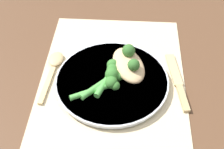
% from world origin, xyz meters
% --- Properties ---
extents(ground_plane, '(3.00, 3.00, 0.00)m').
position_xyz_m(ground_plane, '(0.00, 0.00, 0.00)').
color(ground_plane, brown).
extents(placemat, '(0.47, 0.32, 0.00)m').
position_xyz_m(placemat, '(0.00, 0.00, 0.00)').
color(placemat, beige).
rests_on(placemat, ground_plane).
extents(plate, '(0.25, 0.25, 0.01)m').
position_xyz_m(plate, '(0.00, 0.00, 0.01)').
color(plate, silver).
rests_on(plate, placemat).
extents(chicken_fillet, '(0.13, 0.10, 0.03)m').
position_xyz_m(chicken_fillet, '(-0.03, 0.03, 0.03)').
color(chicken_fillet, tan).
rests_on(chicken_fillet, plate).
extents(pesto_dollop_primary, '(0.03, 0.03, 0.03)m').
position_xyz_m(pesto_dollop_primary, '(-0.01, 0.05, 0.06)').
color(pesto_dollop_primary, '#336628').
rests_on(pesto_dollop_primary, chicken_fillet).
extents(pesto_dollop_secondary, '(0.03, 0.03, 0.03)m').
position_xyz_m(pesto_dollop_secondary, '(-0.05, 0.03, 0.06)').
color(pesto_dollop_secondary, '#336628').
rests_on(pesto_dollop_secondary, chicken_fillet).
extents(broccoli_stalk_rear, '(0.11, 0.07, 0.03)m').
position_xyz_m(broccoli_stalk_rear, '(-0.02, 0.00, 0.03)').
color(broccoli_stalk_rear, '#51A847').
rests_on(broccoli_stalk_rear, plate).
extents(broccoli_stalk_front, '(0.10, 0.09, 0.03)m').
position_xyz_m(broccoli_stalk_front, '(0.00, -0.00, 0.03)').
color(broccoli_stalk_front, '#51A847').
rests_on(broccoli_stalk_front, plate).
extents(broccoli_stalk_right, '(0.07, 0.10, 0.03)m').
position_xyz_m(broccoli_stalk_right, '(0.03, -0.01, 0.03)').
color(broccoli_stalk_right, '#51A847').
rests_on(broccoli_stalk_right, plate).
extents(knife, '(0.17, 0.04, 0.01)m').
position_xyz_m(knife, '(-0.01, 0.15, 0.01)').
color(knife, tan).
rests_on(knife, placemat).
extents(spoon, '(0.16, 0.04, 0.01)m').
position_xyz_m(spoon, '(-0.05, -0.14, 0.01)').
color(spoon, tan).
rests_on(spoon, placemat).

